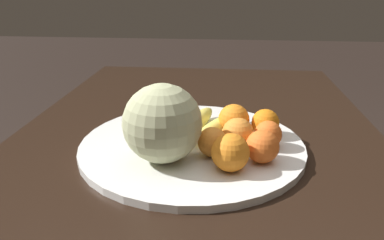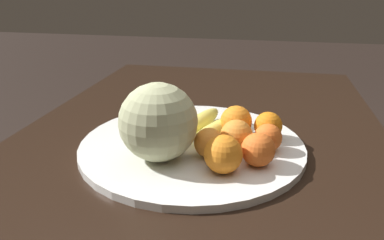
{
  "view_description": "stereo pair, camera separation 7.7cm",
  "coord_description": "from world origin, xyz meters",
  "px_view_note": "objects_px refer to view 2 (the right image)",
  "views": [
    {
      "loc": [
        0.71,
        0.06,
        1.08
      ],
      "look_at": [
        -0.01,
        -0.01,
        0.8
      ],
      "focal_mm": 35.0,
      "sensor_mm": 36.0,
      "label": 1
    },
    {
      "loc": [
        0.7,
        0.14,
        1.08
      ],
      "look_at": [
        -0.01,
        -0.01,
        0.8
      ],
      "focal_mm": 35.0,
      "sensor_mm": 36.0,
      "label": 2
    }
  ],
  "objects_px": {
    "orange_front_right": "(258,150)",
    "orange_top_small": "(268,126)",
    "orange_side_extra": "(209,143)",
    "orange_front_left": "(223,154)",
    "orange_back_right": "(236,121)",
    "orange_back_left": "(236,136)",
    "melon": "(158,122)",
    "orange_mid_center": "(268,138)",
    "banana_bunch": "(199,123)",
    "fruit_bowl": "(192,145)",
    "kitchen_table": "(194,191)"
  },
  "relations": [
    {
      "from": "kitchen_table",
      "to": "orange_front_right",
      "type": "bearing_deg",
      "value": 63.64
    },
    {
      "from": "orange_back_left",
      "to": "orange_front_right",
      "type": "bearing_deg",
      "value": 39.51
    },
    {
      "from": "kitchen_table",
      "to": "orange_front_left",
      "type": "bearing_deg",
      "value": 35.41
    },
    {
      "from": "orange_back_right",
      "to": "orange_top_small",
      "type": "xyz_separation_m",
      "value": [
        0.0,
        0.07,
        -0.0
      ]
    },
    {
      "from": "kitchen_table",
      "to": "orange_top_small",
      "type": "height_order",
      "value": "orange_top_small"
    },
    {
      "from": "orange_back_left",
      "to": "orange_front_left",
      "type": "bearing_deg",
      "value": -9.44
    },
    {
      "from": "orange_back_right",
      "to": "orange_top_small",
      "type": "height_order",
      "value": "orange_back_right"
    },
    {
      "from": "orange_mid_center",
      "to": "orange_side_extra",
      "type": "distance_m",
      "value": 0.12
    },
    {
      "from": "orange_mid_center",
      "to": "orange_back_left",
      "type": "height_order",
      "value": "orange_back_left"
    },
    {
      "from": "orange_mid_center",
      "to": "orange_side_extra",
      "type": "relative_size",
      "value": 0.97
    },
    {
      "from": "orange_mid_center",
      "to": "orange_back_left",
      "type": "distance_m",
      "value": 0.06
    },
    {
      "from": "orange_back_left",
      "to": "orange_back_right",
      "type": "height_order",
      "value": "orange_back_right"
    },
    {
      "from": "orange_side_extra",
      "to": "banana_bunch",
      "type": "bearing_deg",
      "value": -161.2
    },
    {
      "from": "orange_back_right",
      "to": "orange_front_left",
      "type": "bearing_deg",
      "value": -2.71
    },
    {
      "from": "kitchen_table",
      "to": "banana_bunch",
      "type": "distance_m",
      "value": 0.15
    },
    {
      "from": "melon",
      "to": "banana_bunch",
      "type": "bearing_deg",
      "value": 161.81
    },
    {
      "from": "melon",
      "to": "orange_side_extra",
      "type": "height_order",
      "value": "melon"
    },
    {
      "from": "orange_back_left",
      "to": "orange_back_right",
      "type": "bearing_deg",
      "value": -174.06
    },
    {
      "from": "melon",
      "to": "orange_front_left",
      "type": "height_order",
      "value": "melon"
    },
    {
      "from": "fruit_bowl",
      "to": "orange_front_left",
      "type": "height_order",
      "value": "orange_front_left"
    },
    {
      "from": "kitchen_table",
      "to": "orange_side_extra",
      "type": "bearing_deg",
      "value": 38.8
    },
    {
      "from": "orange_top_small",
      "to": "orange_side_extra",
      "type": "xyz_separation_m",
      "value": [
        0.11,
        -0.11,
        -0.0
      ]
    },
    {
      "from": "melon",
      "to": "orange_side_extra",
      "type": "xyz_separation_m",
      "value": [
        -0.03,
        0.09,
        -0.05
      ]
    },
    {
      "from": "orange_front_left",
      "to": "orange_front_right",
      "type": "xyz_separation_m",
      "value": [
        -0.04,
        0.06,
        -0.0
      ]
    },
    {
      "from": "kitchen_table",
      "to": "orange_top_small",
      "type": "bearing_deg",
      "value": 111.31
    },
    {
      "from": "fruit_bowl",
      "to": "banana_bunch",
      "type": "distance_m",
      "value": 0.07
    },
    {
      "from": "orange_front_left",
      "to": "orange_side_extra",
      "type": "height_order",
      "value": "orange_front_left"
    },
    {
      "from": "orange_front_left",
      "to": "orange_back_right",
      "type": "relative_size",
      "value": 1.01
    },
    {
      "from": "fruit_bowl",
      "to": "orange_back_right",
      "type": "distance_m",
      "value": 0.11
    },
    {
      "from": "orange_front_left",
      "to": "orange_back_left",
      "type": "xyz_separation_m",
      "value": [
        -0.09,
        0.02,
        -0.0
      ]
    },
    {
      "from": "melon",
      "to": "kitchen_table",
      "type": "bearing_deg",
      "value": 144.8
    },
    {
      "from": "banana_bunch",
      "to": "orange_back_left",
      "type": "xyz_separation_m",
      "value": [
        0.09,
        0.09,
        0.01
      ]
    },
    {
      "from": "orange_front_right",
      "to": "orange_back_left",
      "type": "distance_m",
      "value": 0.07
    },
    {
      "from": "orange_front_left",
      "to": "orange_side_extra",
      "type": "distance_m",
      "value": 0.06
    },
    {
      "from": "fruit_bowl",
      "to": "orange_front_left",
      "type": "distance_m",
      "value": 0.14
    },
    {
      "from": "orange_back_right",
      "to": "orange_mid_center",
      "type": "bearing_deg",
      "value": 48.44
    },
    {
      "from": "orange_back_right",
      "to": "orange_back_left",
      "type": "bearing_deg",
      "value": 5.94
    },
    {
      "from": "orange_front_right",
      "to": "orange_top_small",
      "type": "distance_m",
      "value": 0.13
    },
    {
      "from": "banana_bunch",
      "to": "orange_front_right",
      "type": "distance_m",
      "value": 0.2
    },
    {
      "from": "banana_bunch",
      "to": "orange_top_small",
      "type": "height_order",
      "value": "orange_top_small"
    },
    {
      "from": "melon",
      "to": "banana_bunch",
      "type": "distance_m",
      "value": 0.17
    },
    {
      "from": "orange_back_left",
      "to": "banana_bunch",
      "type": "bearing_deg",
      "value": -133.79
    },
    {
      "from": "orange_top_small",
      "to": "orange_side_extra",
      "type": "relative_size",
      "value": 1.04
    },
    {
      "from": "banana_bunch",
      "to": "orange_front_left",
      "type": "relative_size",
      "value": 3.07
    },
    {
      "from": "orange_top_small",
      "to": "orange_back_left",
      "type": "bearing_deg",
      "value": -40.76
    },
    {
      "from": "orange_front_left",
      "to": "kitchen_table",
      "type": "bearing_deg",
      "value": -144.59
    },
    {
      "from": "orange_back_left",
      "to": "orange_top_small",
      "type": "distance_m",
      "value": 0.09
    },
    {
      "from": "kitchen_table",
      "to": "orange_back_left",
      "type": "distance_m",
      "value": 0.17
    },
    {
      "from": "orange_front_right",
      "to": "orange_top_small",
      "type": "height_order",
      "value": "orange_front_right"
    },
    {
      "from": "kitchen_table",
      "to": "fruit_bowl",
      "type": "relative_size",
      "value": 3.12
    }
  ]
}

